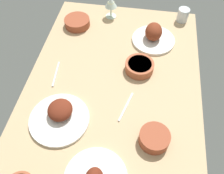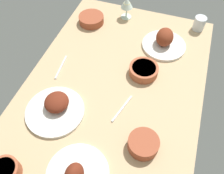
% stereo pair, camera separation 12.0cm
% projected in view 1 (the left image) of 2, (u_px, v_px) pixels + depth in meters
% --- Properties ---
extents(dining_table, '(1.40, 0.90, 0.04)m').
position_uv_depth(dining_table, '(112.00, 92.00, 1.23)').
color(dining_table, tan).
rests_on(dining_table, ground).
extents(plate_center_main, '(0.25, 0.25, 0.11)m').
position_uv_depth(plate_center_main, '(153.00, 36.00, 1.41)').
color(plate_center_main, silver).
rests_on(plate_center_main, dining_table).
extents(plate_far_side, '(0.28, 0.28, 0.08)m').
position_uv_depth(plate_far_side, '(60.00, 115.00, 1.10)').
color(plate_far_side, silver).
rests_on(plate_far_side, dining_table).
extents(bowl_sauce, '(0.15, 0.15, 0.05)m').
position_uv_depth(bowl_sauce, '(139.00, 66.00, 1.27)').
color(bowl_sauce, '#A35133').
rests_on(bowl_sauce, dining_table).
extents(bowl_potatoes, '(0.16, 0.16, 0.05)m').
position_uv_depth(bowl_potatoes, '(77.00, 22.00, 1.49)').
color(bowl_potatoes, brown).
rests_on(bowl_potatoes, dining_table).
extents(bowl_onions, '(0.13, 0.13, 0.06)m').
position_uv_depth(bowl_onions, '(154.00, 138.00, 1.03)').
color(bowl_onions, brown).
rests_on(bowl_onions, dining_table).
extents(wine_glass, '(0.08, 0.08, 0.14)m').
position_uv_depth(wine_glass, '(111.00, 3.00, 1.49)').
color(wine_glass, silver).
rests_on(wine_glass, dining_table).
extents(water_tumbler, '(0.07, 0.07, 0.08)m').
position_uv_depth(water_tumbler, '(183.00, 15.00, 1.51)').
color(water_tumbler, silver).
rests_on(water_tumbler, dining_table).
extents(fork_loose, '(0.17, 0.06, 0.01)m').
position_uv_depth(fork_loose, '(126.00, 107.00, 1.15)').
color(fork_loose, silver).
rests_on(fork_loose, dining_table).
extents(spoon_loose, '(0.17, 0.02, 0.01)m').
position_uv_depth(spoon_loose, '(56.00, 74.00, 1.27)').
color(spoon_loose, silver).
rests_on(spoon_loose, dining_table).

